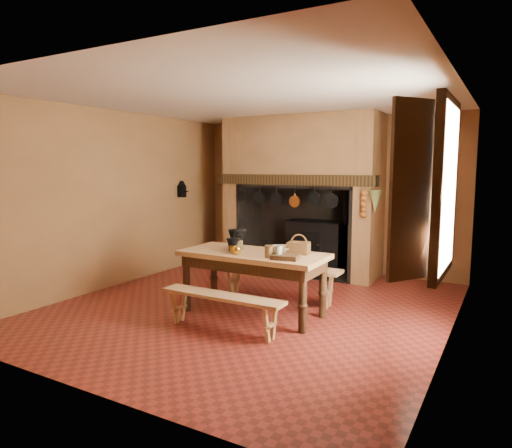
{
  "coord_description": "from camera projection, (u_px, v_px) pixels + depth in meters",
  "views": [
    {
      "loc": [
        3.05,
        -5.24,
        1.91
      ],
      "look_at": [
        -0.1,
        0.3,
        1.11
      ],
      "focal_mm": 32.0,
      "sensor_mm": 36.0,
      "label": 1
    }
  ],
  "objects": [
    {
      "name": "mortar_small",
      "position": [
        233.0,
        244.0,
        5.94
      ],
      "size": [
        0.17,
        0.17,
        0.29
      ],
      "rotation": [
        0.0,
        0.0,
        0.01
      ],
      "color": "black",
      "rests_on": "work_table"
    },
    {
      "name": "onion_string",
      "position": [
        364.0,
        204.0,
        7.15
      ],
      "size": [
        0.12,
        0.1,
        0.46
      ],
      "primitive_type": null,
      "color": "#9D661D",
      "rests_on": "chimney_breast"
    },
    {
      "name": "bench_front",
      "position": [
        222.0,
        304.0,
        5.3
      ],
      "size": [
        1.57,
        0.27,
        0.44
      ],
      "color": "tan",
      "rests_on": "floor"
    },
    {
      "name": "mortar_large",
      "position": [
        237.0,
        238.0,
        6.14
      ],
      "size": [
        0.25,
        0.25,
        0.42
      ],
      "rotation": [
        0.0,
        0.0,
        0.17
      ],
      "color": "black",
      "rests_on": "work_table"
    },
    {
      "name": "brass_cup",
      "position": [
        237.0,
        251.0,
        5.72
      ],
      "size": [
        0.13,
        0.13,
        0.09
      ],
      "primitive_type": "imported",
      "rotation": [
        0.0,
        0.0,
        -0.22
      ],
      "color": "gold",
      "rests_on": "work_table"
    },
    {
      "name": "chimney_breast",
      "position": [
        302.0,
        172.0,
        8.17
      ],
      "size": [
        2.95,
        0.96,
        2.8
      ],
      "color": "#93633A",
      "rests_on": "floor"
    },
    {
      "name": "wooden_tray",
      "position": [
        286.0,
        257.0,
        5.41
      ],
      "size": [
        0.35,
        0.27,
        0.05
      ],
      "primitive_type": "cube",
      "rotation": [
        0.0,
        0.0,
        0.15
      ],
      "color": "#331E10",
      "rests_on": "work_table"
    },
    {
      "name": "iron_range",
      "position": [
        317.0,
        245.0,
        8.33
      ],
      "size": [
        1.12,
        0.55,
        1.6
      ],
      "color": "black",
      "rests_on": "floor"
    },
    {
      "name": "window",
      "position": [
        434.0,
        188.0,
        4.55
      ],
      "size": [
        0.39,
        1.75,
        1.76
      ],
      "color": "white",
      "rests_on": "wall_right"
    },
    {
      "name": "work_table",
      "position": [
        253.0,
        262.0,
        5.88
      ],
      "size": [
        1.89,
        0.84,
        0.82
      ],
      "color": "tan",
      "rests_on": "floor"
    },
    {
      "name": "hearth_pans",
      "position": [
        262.0,
        263.0,
        8.68
      ],
      "size": [
        0.51,
        0.62,
        0.2
      ],
      "color": "gold",
      "rests_on": "floor"
    },
    {
      "name": "floor",
      "position": [
        252.0,
        307.0,
        6.26
      ],
      "size": [
        5.5,
        5.5,
        0.0
      ],
      "primitive_type": "plane",
      "color": "maroon",
      "rests_on": "ground"
    },
    {
      "name": "ceiling",
      "position": [
        251.0,
        98.0,
        5.91
      ],
      "size": [
        5.5,
        5.5,
        0.0
      ],
      "primitive_type": "plane",
      "rotation": [
        3.14,
        0.0,
        0.0
      ],
      "color": "silver",
      "rests_on": "back_wall"
    },
    {
      "name": "bench_back",
      "position": [
        278.0,
        273.0,
        6.54
      ],
      "size": [
        1.85,
        0.32,
        0.52
      ],
      "color": "tan",
      "rests_on": "floor"
    },
    {
      "name": "wall_coffee_mill",
      "position": [
        182.0,
        188.0,
        8.59
      ],
      "size": [
        0.23,
        0.16,
        0.31
      ],
      "color": "black",
      "rests_on": "wall_left"
    },
    {
      "name": "wall_front",
      "position": [
        82.0,
        230.0,
        3.71
      ],
      "size": [
        5.0,
        0.02,
        2.8
      ],
      "primitive_type": "cube",
      "color": "#93633A",
      "rests_on": "floor"
    },
    {
      "name": "wall_left",
      "position": [
        117.0,
        199.0,
        7.31
      ],
      "size": [
        0.02,
        5.5,
        2.8
      ],
      "primitive_type": "cube",
      "color": "#93633A",
      "rests_on": "floor"
    },
    {
      "name": "stoneware_crock",
      "position": [
        270.0,
        252.0,
        5.51
      ],
      "size": [
        0.13,
        0.13,
        0.15
      ],
      "primitive_type": "cylinder",
      "rotation": [
        0.0,
        0.0,
        0.08
      ],
      "color": "brown",
      "rests_on": "work_table"
    },
    {
      "name": "brass_mug_b",
      "position": [
        288.0,
        250.0,
        5.78
      ],
      "size": [
        0.08,
        0.08,
        0.09
      ],
      "primitive_type": "cylinder",
      "rotation": [
        0.0,
        0.0,
        0.01
      ],
      "color": "gold",
      "rests_on": "work_table"
    },
    {
      "name": "brass_mug_a",
      "position": [
        233.0,
        249.0,
        5.82
      ],
      "size": [
        0.11,
        0.11,
        0.1
      ],
      "primitive_type": "cylinder",
      "rotation": [
        0.0,
        0.0,
        -0.33
      ],
      "color": "gold",
      "rests_on": "work_table"
    },
    {
      "name": "coffee_grinder",
      "position": [
        236.0,
        244.0,
        6.0
      ],
      "size": [
        0.19,
        0.17,
        0.2
      ],
      "rotation": [
        0.0,
        0.0,
        -0.41
      ],
      "color": "#331E10",
      "rests_on": "work_table"
    },
    {
      "name": "back_wall",
      "position": [
        326.0,
        195.0,
        8.46
      ],
      "size": [
        5.0,
        0.02,
        2.8
      ],
      "primitive_type": "cube",
      "color": "#93633A",
      "rests_on": "floor"
    },
    {
      "name": "hanging_pans",
      "position": [
        287.0,
        199.0,
        7.82
      ],
      "size": [
        1.92,
        0.29,
        0.27
      ],
      "color": "black",
      "rests_on": "chimney_breast"
    },
    {
      "name": "herb_bunch",
      "position": [
        375.0,
        201.0,
        7.05
      ],
      "size": [
        0.2,
        0.2,
        0.35
      ],
      "primitive_type": "cone",
      "rotation": [
        3.14,
        0.0,
        0.0
      ],
      "color": "#4E5A2B",
      "rests_on": "chimney_breast"
    },
    {
      "name": "glass_jar",
      "position": [
        279.0,
        252.0,
        5.47
      ],
      "size": [
        0.1,
        0.1,
        0.15
      ],
      "primitive_type": "cylinder",
      "rotation": [
        0.0,
        0.0,
        -0.19
      ],
      "color": "beige",
      "rests_on": "work_table"
    },
    {
      "name": "wall_right",
      "position": [
        454.0,
        215.0,
        4.86
      ],
      "size": [
        0.02,
        5.5,
        2.8
      ],
      "primitive_type": "cube",
      "color": "#93633A",
      "rests_on": "floor"
    },
    {
      "name": "mixing_bowl",
      "position": [
        281.0,
        249.0,
        5.86
      ],
      "size": [
        0.39,
        0.39,
        0.08
      ],
      "primitive_type": "imported",
      "rotation": [
        0.0,
        0.0,
        0.28
      ],
      "color": "#B5B28B",
      "rests_on": "work_table"
    },
    {
      "name": "wicker_basket",
      "position": [
        299.0,
        247.0,
        5.75
      ],
      "size": [
        0.29,
        0.23,
        0.25
      ],
      "rotation": [
        0.0,
        0.0,
        0.16
      ],
      "color": "#513118",
      "rests_on": "work_table"
    }
  ]
}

